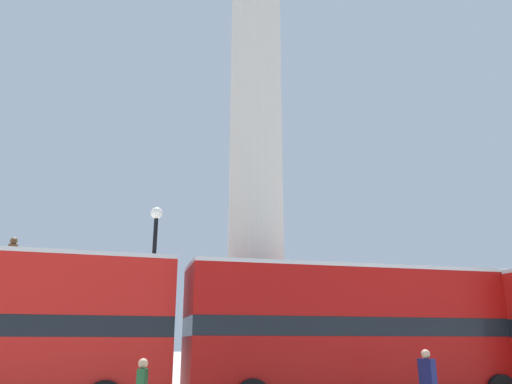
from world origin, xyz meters
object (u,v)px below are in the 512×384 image
object	(u,v)px
bus_b	(360,329)
street_lamp	(152,294)
pedestrian_by_plinth	(428,381)
monument_column	(256,124)

from	to	relation	value
bus_b	street_lamp	size ratio (longest dim) A/B	1.74
street_lamp	pedestrian_by_plinth	size ratio (longest dim) A/B	3.63
monument_column	bus_b	world-z (taller)	monument_column
bus_b	pedestrian_by_plinth	bearing A→B (deg)	-84.16
monument_column	pedestrian_by_plinth	size ratio (longest dim) A/B	14.55
bus_b	street_lamp	distance (m)	6.79
bus_b	monument_column	bearing A→B (deg)	128.14
bus_b	street_lamp	bearing A→B (deg)	165.28
monument_column	street_lamp	xyz separation A→B (m)	(-3.86, -1.67, -7.13)
street_lamp	pedestrian_by_plinth	bearing A→B (deg)	-33.93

